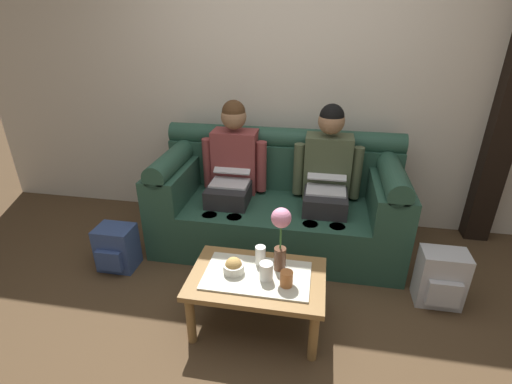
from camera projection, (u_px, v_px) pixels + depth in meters
The scene contains 13 objects.
ground_plane at pixel (253, 339), 2.34m from camera, with size 14.00×14.00×0.00m, color #4C3823.
back_wall_patterned at pixel (289, 65), 3.23m from camera, with size 6.00×0.12×2.90m, color beige.
couch at pixel (278, 203), 3.22m from camera, with size 2.03×0.88×0.96m.
person_left at pixel (232, 169), 3.16m from camera, with size 0.56×0.67×1.22m.
person_right at pixel (327, 176), 3.03m from camera, with size 0.56×0.67×1.22m.
coffee_table at pixel (257, 283), 2.33m from camera, with size 0.84×0.54×0.39m.
flower_vase at pixel (281, 231), 2.25m from camera, with size 0.12×0.12×0.43m.
snack_bowl at pixel (234, 267), 2.31m from camera, with size 0.13×0.13×0.11m.
cup_near_left at pixel (266, 271), 2.25m from camera, with size 0.08×0.08×0.11m, color white.
cup_near_right at pixel (286, 279), 2.20m from camera, with size 0.08×0.08×0.10m, color #B26633.
cup_far_center at pixel (260, 255), 2.39m from camera, with size 0.07×0.07×0.12m, color white.
backpack_right at pixel (441, 279), 2.57m from camera, with size 0.30×0.25×0.41m.
backpack_left at pixel (117, 248), 2.94m from camera, with size 0.29×0.26×0.36m.
Camera 1 is at (0.33, -1.68, 1.85)m, focal length 26.23 mm.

